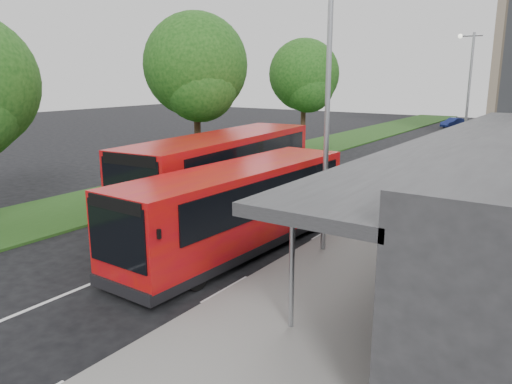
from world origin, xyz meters
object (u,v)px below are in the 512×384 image
at_px(bollard, 463,164).
at_px(car_far, 453,123).
at_px(tree_mid, 196,72).
at_px(litter_bin, 440,189).
at_px(lamp_post_near, 325,106).
at_px(bus_second, 223,172).
at_px(car_near, 475,131).
at_px(lamp_post_far, 467,89).
at_px(bus_main, 238,208).
at_px(tree_far, 304,79).

xyz_separation_m(bollard, car_far, (-6.73, 27.11, -0.10)).
xyz_separation_m(tree_mid, litter_bin, (12.53, 2.14, -5.20)).
xyz_separation_m(lamp_post_near, bus_second, (-5.87, 2.49, -3.09)).
height_order(tree_mid, car_near, tree_mid).
bearing_deg(bollard, litter_bin, -86.06).
bearing_deg(lamp_post_far, car_near, 97.72).
height_order(lamp_post_far, litter_bin, lamp_post_far).
distance_m(bus_main, bus_second, 5.17).
height_order(litter_bin, car_far, car_far).
xyz_separation_m(lamp_post_far, bollard, (0.92, -3.80, -4.09)).
bearing_deg(tree_mid, car_near, 71.97).
xyz_separation_m(lamp_post_near, car_near, (-2.03, 35.00, -4.08)).
distance_m(lamp_post_far, bollard, 5.66).
bearing_deg(tree_far, car_near, 60.30).
bearing_deg(litter_bin, car_near, 97.58).
xyz_separation_m(tree_far, bus_second, (5.26, -16.56, -3.67)).
relative_size(bus_second, car_far, 3.60).
xyz_separation_m(lamp_post_far, bus_second, (-5.87, -17.51, -3.09)).
bearing_deg(lamp_post_near, bollard, 86.75).
distance_m(lamp_post_near, bollard, 16.73).
xyz_separation_m(bollard, car_near, (-2.95, 18.80, 0.01)).
relative_size(tree_far, lamp_post_near, 1.03).
height_order(lamp_post_near, bus_second, lamp_post_near).
distance_m(tree_mid, car_far, 37.01).
distance_m(tree_far, lamp_post_near, 22.07).
bearing_deg(bus_main, litter_bin, 72.22).
bearing_deg(bus_second, tree_far, 102.53).
xyz_separation_m(tree_mid, car_far, (5.32, 36.25, -5.22)).
relative_size(tree_far, bollard, 8.69).
height_order(tree_mid, tree_far, tree_mid).
bearing_deg(tree_far, tree_mid, -90.00).
xyz_separation_m(bus_second, car_near, (3.83, 32.51, -1.00)).
distance_m(tree_mid, bus_main, 12.86).
height_order(bus_second, car_near, bus_second).
height_order(bollard, car_near, car_near).
xyz_separation_m(litter_bin, car_near, (-3.43, 25.81, 0.09)).
height_order(bus_second, bollard, bus_second).
distance_m(litter_bin, bollard, 7.03).
height_order(bus_main, bollard, bus_main).
bearing_deg(bus_main, lamp_post_near, 30.68).
height_order(lamp_post_far, bus_main, lamp_post_far).
distance_m(bus_main, litter_bin, 11.16).
bearing_deg(tree_mid, bus_second, -40.93).
bearing_deg(tree_mid, bollard, 37.20).
xyz_separation_m(tree_far, bollard, (12.05, -2.86, -4.68)).
relative_size(tree_mid, lamp_post_far, 1.11).
bearing_deg(lamp_post_far, lamp_post_near, -90.00).
height_order(bus_main, car_near, bus_main).
bearing_deg(car_near, bollard, -102.72).
bearing_deg(bus_main, tree_far, 115.26).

